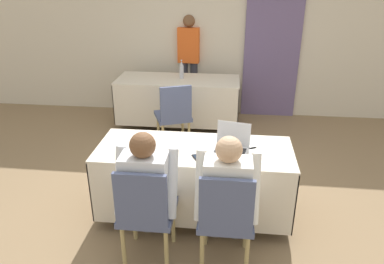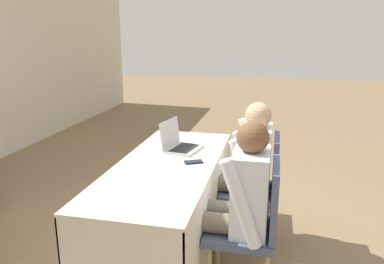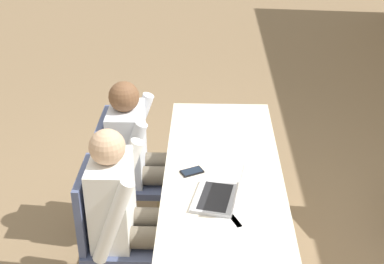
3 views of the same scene
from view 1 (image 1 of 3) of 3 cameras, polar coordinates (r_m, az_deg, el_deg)
name	(u,v)px [view 1 (image 1 of 3)]	position (r m, az deg, el deg)	size (l,w,h in m)	color
ground_plane	(194,215)	(3.85, 0.32, -12.49)	(24.00, 24.00, 0.00)	#846B4C
wall_back	(214,31)	(6.08, 3.38, 15.17)	(12.00, 0.06, 2.70)	beige
curtain_panel	(273,34)	(6.05, 12.29, 14.39)	(0.86, 0.04, 2.65)	slate
conference_table_near	(194,166)	(3.54, 0.35, -5.18)	(1.81, 0.72, 0.75)	beige
conference_table_far	(178,91)	(5.65, -2.13, 6.25)	(1.81, 0.72, 0.75)	beige
laptop	(231,146)	(3.41, 5.99, -2.16)	(0.36, 0.32, 0.24)	#B7B7BC
cell_phone	(198,158)	(3.28, 0.95, -3.94)	(0.13, 0.15, 0.01)	black
paper_beside_laptop	(140,151)	(3.44, -7.88, -2.87)	(0.33, 0.36, 0.00)	white
paper_centre_table	(240,143)	(3.58, 7.31, -1.70)	(0.31, 0.36, 0.00)	white
paper_left_edge	(261,154)	(3.41, 10.53, -3.32)	(0.32, 0.36, 0.00)	white
water_bottle	(182,70)	(5.59, -1.60, 9.42)	(0.06, 0.06, 0.28)	#B7B7C1
chair_near_left	(146,210)	(3.07, -7.08, -11.75)	(0.44, 0.44, 0.91)	tan
chair_near_right	(226,216)	(3.00, 5.20, -12.59)	(0.44, 0.44, 0.91)	tan
chair_far_spare	(174,113)	(4.93, -2.75, 2.85)	(0.57, 0.57, 0.91)	tan
person_checkered_shirt	(148,186)	(3.06, -6.80, -8.21)	(0.50, 0.52, 1.17)	#665B4C
person_white_shirt	(227,191)	(2.99, 5.37, -8.96)	(0.50, 0.52, 1.17)	#665B4C
person_red_shirt	(189,58)	(6.17, -0.45, 11.20)	(0.36, 0.23, 1.59)	#33333D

